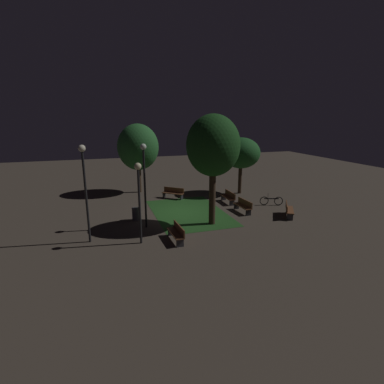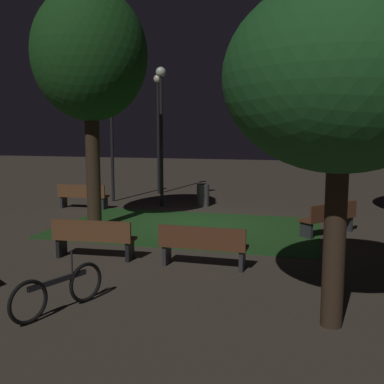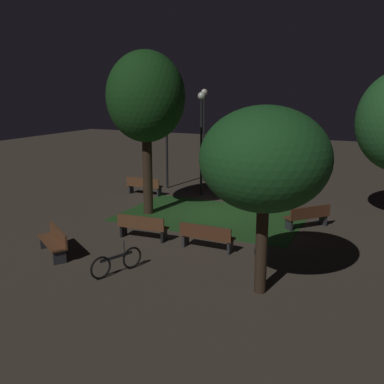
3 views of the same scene
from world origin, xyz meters
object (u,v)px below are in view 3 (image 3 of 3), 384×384
at_px(bench_lawn_edge, 54,241).
at_px(bench_near_trees, 142,226).
at_px(tree_lawn_side, 265,160).
at_px(bench_by_lamp, 207,236).
at_px(bench_front_right, 144,185).
at_px(lamp_post_plaza_west, 167,133).
at_px(bench_back_row, 308,216).
at_px(bicycle, 117,262).
at_px(tree_left_canopy, 146,98).
at_px(trash_bin, 232,188).
at_px(lamp_post_near_wall, 201,127).
at_px(lamp_post_plaza_east, 204,120).

bearing_deg(bench_lawn_edge, bench_near_trees, 54.86).
distance_m(bench_near_trees, tree_lawn_side, 6.16).
relative_size(bench_by_lamp, bench_front_right, 0.99).
bearing_deg(bench_front_right, lamp_post_plaza_west, 80.87).
bearing_deg(bench_front_right, bench_near_trees, -59.24).
xyz_separation_m(bench_near_trees, bench_back_row, (5.01, 3.76, 0.00)).
xyz_separation_m(bench_by_lamp, bicycle, (-1.58, -2.80, -0.14)).
height_order(tree_left_canopy, lamp_post_plaza_west, tree_left_canopy).
distance_m(bench_back_row, tree_lawn_side, 6.66).
height_order(bench_near_trees, trash_bin, bench_near_trees).
bearing_deg(tree_left_canopy, bench_by_lamp, -36.62).
bearing_deg(bench_lawn_edge, bicycle, -7.33).
relative_size(bench_near_trees, bench_by_lamp, 1.01).
bearing_deg(lamp_post_plaza_west, trash_bin, -3.14).
bearing_deg(tree_left_canopy, lamp_post_plaza_west, 108.97).
height_order(bench_by_lamp, bench_lawn_edge, same).
distance_m(bench_near_trees, trash_bin, 7.40).
bearing_deg(bench_near_trees, tree_lawn_side, -23.94).
bearing_deg(lamp_post_near_wall, bench_front_right, -154.46).
distance_m(bench_by_lamp, tree_left_canopy, 6.56).
bearing_deg(tree_lawn_side, bench_by_lamp, 138.43).
bearing_deg(trash_bin, lamp_post_plaza_west, 176.86).
distance_m(bench_near_trees, lamp_post_plaza_west, 8.54).
bearing_deg(lamp_post_plaza_east, lamp_post_near_wall, -68.53).
relative_size(bench_back_row, bench_front_right, 0.92).
height_order(bench_lawn_edge, trash_bin, bench_lawn_edge).
height_order(trash_bin, bicycle, bicycle).
relative_size(bench_back_row, lamp_post_plaza_west, 0.39).
relative_size(bench_near_trees, trash_bin, 2.22).
height_order(tree_lawn_side, lamp_post_plaza_west, tree_lawn_side).
height_order(tree_lawn_side, bicycle, tree_lawn_side).
height_order(bench_front_right, tree_left_canopy, tree_left_canopy).
distance_m(tree_lawn_side, lamp_post_plaza_west, 12.63).
bearing_deg(bicycle, trash_bin, 91.42).
height_order(bench_back_row, lamp_post_plaza_west, lamp_post_plaza_west).
bearing_deg(bench_by_lamp, lamp_post_near_wall, 115.37).
xyz_separation_m(bench_near_trees, lamp_post_plaza_east, (-2.10, 10.15, 2.96)).
bearing_deg(bench_near_trees, lamp_post_near_wall, 96.85).
distance_m(bench_back_row, tree_left_canopy, 7.86).
xyz_separation_m(trash_bin, bicycle, (0.25, -10.17, -0.07)).
relative_size(tree_left_canopy, lamp_post_near_wall, 1.33).
distance_m(lamp_post_plaza_east, lamp_post_plaza_west, 2.81).
relative_size(bench_by_lamp, bicycle, 1.10).
bearing_deg(lamp_post_near_wall, bench_by_lamp, -64.63).
distance_m(bench_lawn_edge, tree_lawn_side, 7.30).
bearing_deg(bench_back_row, lamp_post_plaza_west, 154.80).
distance_m(tree_left_canopy, bicycle, 7.65).
height_order(bench_front_right, trash_bin, bench_front_right).
xyz_separation_m(bench_lawn_edge, lamp_post_plaza_west, (-1.36, 10.04, 2.45)).
xyz_separation_m(lamp_post_near_wall, bicycle, (1.70, -9.73, -3.02)).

